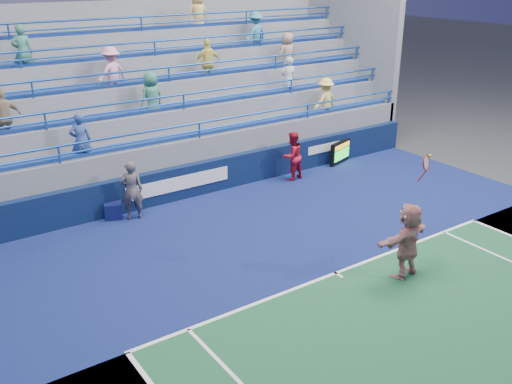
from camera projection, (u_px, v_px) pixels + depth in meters
ground at (336, 274)px, 14.03m from camera, size 120.00×120.00×0.00m
sponsor_wall at (204, 177)px, 18.80m from camera, size 18.00×0.32×1.10m
bleacher_stand at (153, 124)px, 21.31m from camera, size 18.00×5.60×6.13m
serve_speed_board at (340, 152)px, 21.67m from camera, size 1.23×0.52×0.86m
judge_chair at (113, 209)px, 17.02m from camera, size 0.65×0.66×0.88m
tennis_player at (408, 240)px, 13.62m from camera, size 1.82×0.75×3.06m
line_judge at (132, 190)px, 16.75m from camera, size 0.75×0.59×1.81m
ball_girl at (292, 156)px, 19.87m from camera, size 0.93×0.77×1.73m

